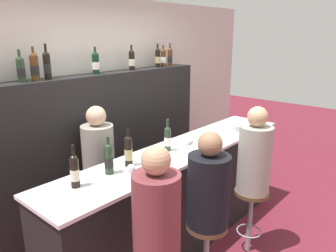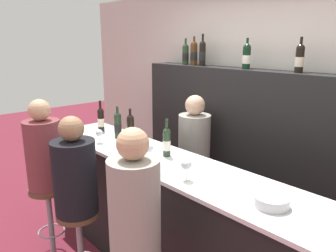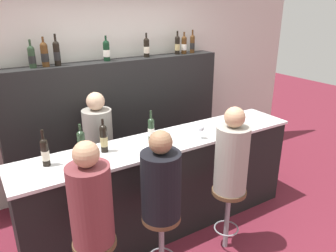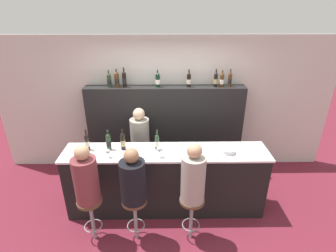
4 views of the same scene
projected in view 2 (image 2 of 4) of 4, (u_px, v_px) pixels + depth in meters
wall_back at (266, 110)px, 3.44m from camera, size 6.40×0.05×2.60m
bar_counter at (171, 222)px, 2.74m from camera, size 3.08×0.59×1.07m
back_bar_cabinet at (251, 154)px, 3.40m from camera, size 2.89×0.28×1.73m
wine_bottle_counter_0 at (101, 119)px, 3.46m from camera, size 0.07×0.07×0.33m
wine_bottle_counter_1 at (118, 125)px, 3.23m from camera, size 0.07×0.07×0.32m
wine_bottle_counter_2 at (131, 128)px, 3.08m from camera, size 0.07×0.07×0.33m
wine_bottle_counter_3 at (167, 142)px, 2.72m from camera, size 0.07×0.07×0.32m
wine_bottle_backbar_0 at (186, 54)px, 3.86m from camera, size 0.08×0.08×0.30m
wine_bottle_backbar_1 at (194, 53)px, 3.76m from camera, size 0.08×0.08×0.32m
wine_bottle_backbar_2 at (202, 53)px, 3.66m from camera, size 0.07×0.07×0.35m
wine_bottle_backbar_3 at (247, 56)px, 3.24m from camera, size 0.08×0.08×0.30m
wine_bottle_backbar_4 at (300, 58)px, 2.85m from camera, size 0.08×0.08×0.31m
wine_glass_0 at (99, 134)px, 3.07m from camera, size 0.07×0.07×0.13m
wine_glass_1 at (148, 149)px, 2.54m from camera, size 0.08×0.08×0.17m
wine_glass_2 at (186, 165)px, 2.24m from camera, size 0.08×0.08×0.15m
metal_bowl at (272, 201)px, 1.90m from camera, size 0.20×0.20×0.06m
bar_stool_left at (49, 203)px, 3.08m from camera, size 0.34×0.34×0.68m
guest_seated_left at (43, 151)px, 2.95m from camera, size 0.32×0.32×0.83m
bar_stool_middle at (79, 229)px, 2.65m from camera, size 0.34×0.34×0.68m
guest_seated_middle at (75, 173)px, 2.53m from camera, size 0.34×0.34×0.78m
guest_seated_right at (134, 205)px, 1.96m from camera, size 0.32×0.32×0.85m
bartender at (194, 168)px, 3.52m from camera, size 0.34×0.34×1.47m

